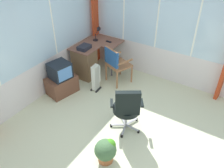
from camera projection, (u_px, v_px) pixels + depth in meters
ground at (122, 138)px, 4.28m from camera, size 5.45×5.33×0.06m
north_window_panel at (25, 40)px, 4.43m from camera, size 4.45×0.07×2.77m
east_window_panel at (176, 26)px, 5.03m from camera, size 0.07×4.33×2.77m
curtain_corner at (95, 13)px, 5.87m from camera, size 0.26×0.10×2.67m
desk at (85, 61)px, 5.74m from camera, size 1.17×0.91×0.78m
desk_lamp at (99, 32)px, 5.79m from camera, size 0.24×0.21×0.34m
tv_remote at (109, 42)px, 5.79m from camera, size 0.05×0.15×0.02m
paper_tray at (84, 47)px, 5.45m from camera, size 0.31×0.24×0.09m
wooden_armchair at (115, 61)px, 5.37m from camera, size 0.63×0.62×0.93m
office_chair at (127, 107)px, 4.11m from camera, size 0.60×0.61×0.97m
tv_on_stand at (61, 80)px, 5.20m from camera, size 0.72×0.57×0.77m
space_heater at (96, 77)px, 5.31m from camera, size 0.27×0.19×0.64m
potted_plant at (106, 150)px, 3.73m from camera, size 0.36×0.36×0.43m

